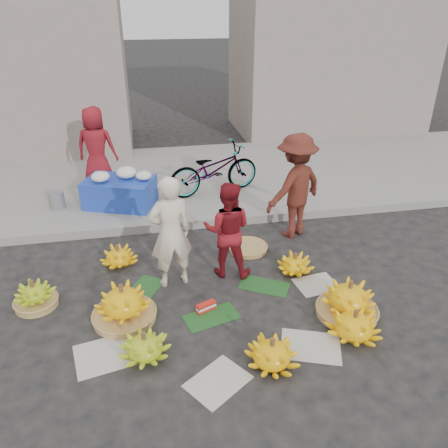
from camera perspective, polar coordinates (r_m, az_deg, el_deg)
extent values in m
plane|color=black|center=(5.57, -0.95, -10.65)|extent=(80.00, 80.00, 0.00)
cube|color=gray|center=(7.37, -3.93, 0.27)|extent=(40.00, 0.25, 0.15)
cube|color=gray|center=(9.28, -5.60, 6.01)|extent=(40.00, 4.00, 0.12)
cube|color=gray|center=(13.14, 13.73, 22.68)|extent=(5.00, 3.00, 5.00)
cylinder|color=#A37B44|center=(5.48, -12.85, -11.63)|extent=(0.75, 0.75, 0.09)
cylinder|color=brown|center=(5.24, -13.30, -8.27)|extent=(0.05, 0.05, 0.12)
cylinder|color=brown|center=(4.80, -10.44, -14.30)|extent=(0.05, 0.05, 0.12)
cylinder|color=brown|center=(4.66, 6.34, -15.21)|extent=(0.05, 0.05, 0.12)
cylinder|color=brown|center=(5.15, 16.85, -11.24)|extent=(0.05, 0.05, 0.12)
cylinder|color=#A37B44|center=(5.61, 15.72, -10.94)|extent=(0.73, 0.73, 0.09)
cylinder|color=brown|center=(5.39, 16.24, -7.71)|extent=(0.05, 0.05, 0.12)
cylinder|color=brown|center=(6.13, 9.30, -4.28)|extent=(0.05, 0.05, 0.12)
cylinder|color=#A37B44|center=(6.02, -23.29, -9.44)|extent=(0.51, 0.51, 0.09)
cylinder|color=brown|center=(5.87, -23.78, -7.29)|extent=(0.05, 0.05, 0.12)
cylinder|color=brown|center=(6.39, -13.75, -3.19)|extent=(0.05, 0.05, 0.12)
cylinder|color=#A37B44|center=(6.69, 3.15, -3.14)|extent=(0.74, 0.74, 0.07)
cube|color=red|center=(5.47, -2.36, -10.70)|extent=(0.26, 0.17, 0.10)
imported|color=silver|center=(5.61, -7.00, -1.15)|extent=(0.62, 0.47, 1.54)
imported|color=maroon|center=(5.83, 0.45, -0.78)|extent=(0.78, 0.68, 1.36)
imported|color=maroon|center=(6.87, 9.28, 4.85)|extent=(1.25, 1.05, 1.67)
cube|color=#1A36AA|center=(7.98, -13.44, 4.04)|extent=(1.35, 1.09, 0.49)
ellipsoid|color=white|center=(7.84, -15.85, 5.92)|extent=(0.31, 0.31, 0.17)
ellipsoid|color=white|center=(7.89, -12.63, 6.54)|extent=(0.35, 0.35, 0.19)
ellipsoid|color=white|center=(7.76, -10.46, 6.21)|extent=(0.27, 0.27, 0.15)
cylinder|color=slate|center=(8.24, -20.99, 2.96)|extent=(0.26, 0.26, 0.30)
imported|color=maroon|center=(8.80, -16.35, 9.59)|extent=(0.85, 0.66, 1.55)
imported|color=gray|center=(8.22, -1.33, 7.15)|extent=(1.02, 1.86, 0.93)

